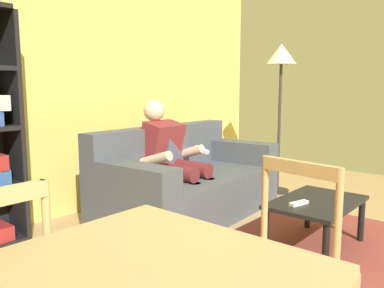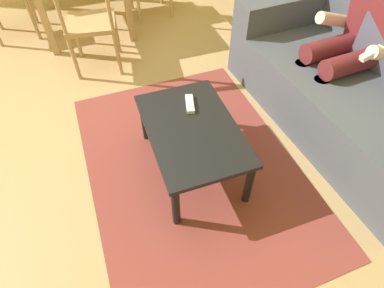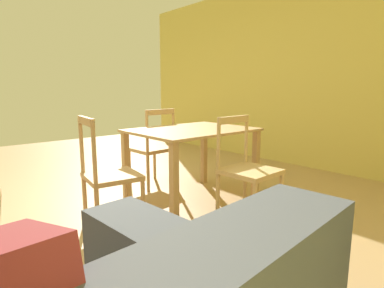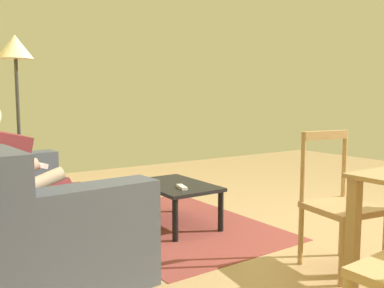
% 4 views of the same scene
% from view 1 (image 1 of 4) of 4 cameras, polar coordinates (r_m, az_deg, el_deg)
% --- Properties ---
extents(wall_back, '(6.86, 0.12, 2.79)m').
position_cam_1_polar(wall_back, '(3.82, -24.25, 9.55)').
color(wall_back, '#DBC660').
rests_on(wall_back, ground_plane).
extents(couch, '(2.02, 1.08, 0.89)m').
position_cam_1_polar(couch, '(3.85, -0.78, -5.83)').
color(couch, '#474C56').
rests_on(couch, ground_plane).
extents(person_lounging, '(0.61, 0.90, 1.16)m').
position_cam_1_polar(person_lounging, '(3.69, -3.04, -2.14)').
color(person_lounging, maroon).
rests_on(person_lounging, ground_plane).
extents(coffee_table, '(0.83, 0.55, 0.39)m').
position_cam_1_polar(coffee_table, '(3.21, 18.06, -8.94)').
color(coffee_table, black).
rests_on(coffee_table, ground_plane).
extents(tv_remote, '(0.18, 0.09, 0.02)m').
position_cam_1_polar(tv_remote, '(3.04, 15.65, -8.49)').
color(tv_remote, white).
rests_on(tv_remote, coffee_table).
extents(dining_chair_facing_couch, '(0.48, 0.48, 0.93)m').
position_cam_1_polar(dining_chair_facing_couch, '(1.78, 12.25, -18.85)').
color(dining_chair_facing_couch, tan).
rests_on(dining_chair_facing_couch, ground_plane).
extents(area_rug, '(2.03, 1.44, 0.01)m').
position_cam_1_polar(area_rug, '(3.32, 17.81, -14.36)').
color(area_rug, brown).
rests_on(area_rug, ground_plane).
extents(floor_lamp, '(0.36, 0.36, 1.79)m').
position_cam_1_polar(floor_lamp, '(4.75, 13.14, 11.00)').
color(floor_lamp, black).
rests_on(floor_lamp, ground_plane).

